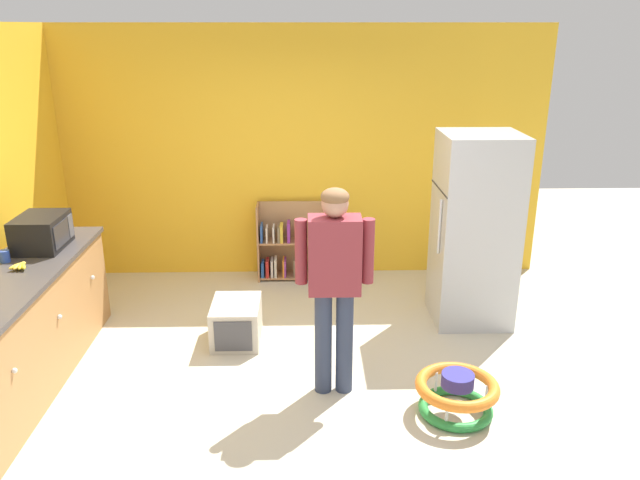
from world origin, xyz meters
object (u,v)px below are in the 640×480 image
kitchen_counter (20,330)px  bookshelf (290,246)px  pet_carrier (236,322)px  standing_person (334,275)px  banana_bunch (20,266)px  refrigerator (475,230)px  baby_walker (457,394)px  microwave (42,232)px  blue_cup (4,256)px

kitchen_counter → bookshelf: bearing=46.1°
kitchen_counter → pet_carrier: kitchen_counter is taller
standing_person → banana_bunch: size_ratio=10.16×
refrigerator → standing_person: 1.83m
refrigerator → standing_person: size_ratio=1.11×
kitchen_counter → standing_person: (2.41, -0.18, 0.51)m
standing_person → baby_walker: (0.87, -0.32, -0.80)m
kitchen_counter → pet_carrier: size_ratio=4.33×
kitchen_counter → bookshelf: size_ratio=2.81×
pet_carrier → banana_bunch: (-1.57, -0.50, 0.75)m
refrigerator → bookshelf: size_ratio=2.09×
banana_bunch → microwave: bearing=91.5°
kitchen_counter → microwave: microwave is taller
kitchen_counter → refrigerator: 3.93m
kitchen_counter → bookshelf: kitchen_counter is taller
microwave → blue_cup: 0.38m
microwave → banana_bunch: microwave is taller
kitchen_counter → banana_bunch: 0.50m
bookshelf → pet_carrier: bearing=-106.9°
pet_carrier → blue_cup: (-1.76, -0.34, 0.77)m
refrigerator → pet_carrier: (-2.18, -0.41, -0.71)m
banana_bunch → kitchen_counter: bearing=-96.1°
bookshelf → baby_walker: (1.25, -2.62, -0.21)m
refrigerator → pet_carrier: bearing=-169.4°
kitchen_counter → blue_cup: 0.60m
blue_cup → microwave: bearing=61.4°
standing_person → pet_carrier: standing_person is taller
microwave → blue_cup: (-0.18, -0.32, -0.09)m
bookshelf → blue_cup: blue_cup is taller
standing_person → pet_carrier: size_ratio=2.91×
kitchen_counter → baby_walker: (3.29, -0.51, -0.29)m
standing_person → pet_carrier: bearing=135.3°
microwave → banana_bunch: bearing=-88.5°
banana_bunch → bookshelf: bearing=44.4°
microwave → refrigerator: bearing=6.4°
pet_carrier → banana_bunch: bearing=-162.5°
bookshelf → banana_bunch: size_ratio=5.37×
kitchen_counter → microwave: 0.85m
bookshelf → pet_carrier: (-0.45, -1.48, -0.19)m
bookshelf → banana_bunch: 2.88m
pet_carrier → standing_person: bearing=-44.7°
kitchen_counter → refrigerator: (3.76, 1.04, 0.44)m
refrigerator → bookshelf: (-1.73, 1.07, -0.52)m
pet_carrier → microwave: 1.80m
blue_cup → refrigerator: bearing=10.7°
kitchen_counter → banana_bunch: banana_bunch is taller
baby_walker → kitchen_counter: bearing=171.2°
refrigerator → baby_walker: 1.78m
pet_carrier → blue_cup: bearing=-169.1°
refrigerator → standing_person: bearing=-137.8°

